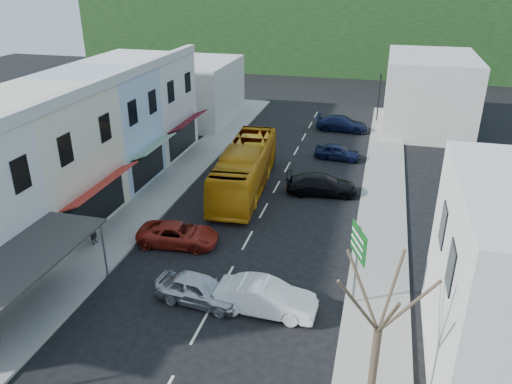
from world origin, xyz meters
name	(u,v)px	position (x,y,z in m)	size (l,w,h in m)	color
ground	(227,278)	(0.00, 0.00, 0.00)	(120.00, 120.00, 0.00)	black
sidewalk_left	(169,186)	(-7.50, 10.00, 0.07)	(3.00, 52.00, 0.15)	gray
sidewalk_right	(382,209)	(7.50, 10.00, 0.07)	(3.00, 52.00, 0.15)	gray
shopfront_row	(58,152)	(-12.49, 5.00, 4.00)	(8.25, 30.00, 8.00)	silver
distant_block_left	(193,91)	(-12.00, 27.00, 3.00)	(8.00, 10.00, 6.00)	#B7B2A8
distant_block_right	(428,92)	(11.00, 30.00, 3.50)	(8.00, 12.00, 7.00)	#B7B2A8
hillside	(338,20)	(-1.45, 65.09, 6.73)	(80.00, 26.00, 14.00)	black
bus	(245,169)	(-2.08, 10.99, 1.55)	(2.50, 11.60, 3.10)	orange
car_silver	(199,289)	(-0.65, -2.21, 0.70)	(1.80, 4.40, 1.40)	silver
car_white	(266,299)	(2.55, -2.14, 0.70)	(1.80, 4.40, 1.40)	white
car_red	(178,233)	(-3.68, 2.59, 0.70)	(1.90, 4.60, 1.40)	maroon
car_black_near	(322,185)	(3.29, 11.56, 0.70)	(1.84, 4.50, 1.40)	black
car_navy_mid	(338,151)	(3.66, 18.79, 0.70)	(1.80, 4.40, 1.40)	black
car_navy_far	(342,124)	(3.22, 26.84, 0.70)	(1.84, 4.50, 1.40)	black
pedestrian_left	(93,230)	(-8.25, 1.27, 1.00)	(0.60, 0.40, 1.70)	black
direction_sign	(356,267)	(6.40, -0.57, 2.07)	(0.89, 1.80, 4.14)	#0E5219
street_tree	(378,331)	(7.40, -6.94, 3.75)	(2.98, 2.98, 7.50)	#362B1F
traffic_signal	(379,98)	(6.40, 30.87, 2.48)	(0.69, 1.07, 4.96)	black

